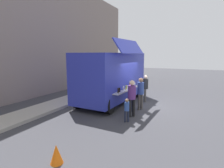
{
  "coord_description": "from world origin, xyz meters",
  "views": [
    {
      "loc": [
        -10.17,
        -3.04,
        2.98
      ],
      "look_at": [
        -0.9,
        1.41,
        1.3
      ],
      "focal_mm": 29.01,
      "sensor_mm": 36.0,
      "label": 1
    }
  ],
  "objects_px": {
    "customer_mid_with_backpack": "(131,94)",
    "food_truck_main": "(112,76)",
    "customer_extra_browsing": "(145,86)",
    "customer_rear_waiting": "(132,95)",
    "child_near_queue": "(127,108)",
    "trash_bin": "(110,83)",
    "customer_front_ordering": "(141,91)",
    "traffic_cone_orange": "(56,154)"
  },
  "relations": [
    {
      "from": "trash_bin",
      "to": "customer_rear_waiting",
      "type": "distance_m",
      "value": 7.77
    },
    {
      "from": "customer_rear_waiting",
      "to": "child_near_queue",
      "type": "relative_size",
      "value": 1.66
    },
    {
      "from": "customer_mid_with_backpack",
      "to": "customer_rear_waiting",
      "type": "bearing_deg",
      "value": 160.8
    },
    {
      "from": "traffic_cone_orange",
      "to": "customer_front_ordering",
      "type": "relative_size",
      "value": 0.32
    },
    {
      "from": "customer_front_ordering",
      "to": "customer_rear_waiting",
      "type": "relative_size",
      "value": 0.98
    },
    {
      "from": "food_truck_main",
      "to": "customer_extra_browsing",
      "type": "bearing_deg",
      "value": -59.63
    },
    {
      "from": "food_truck_main",
      "to": "customer_mid_with_backpack",
      "type": "xyz_separation_m",
      "value": [
        -1.45,
        -1.79,
        -0.69
      ]
    },
    {
      "from": "traffic_cone_orange",
      "to": "child_near_queue",
      "type": "bearing_deg",
      "value": -9.4
    },
    {
      "from": "food_truck_main",
      "to": "customer_front_ordering",
      "type": "height_order",
      "value": "food_truck_main"
    },
    {
      "from": "traffic_cone_orange",
      "to": "customer_rear_waiting",
      "type": "height_order",
      "value": "customer_rear_waiting"
    },
    {
      "from": "customer_mid_with_backpack",
      "to": "child_near_queue",
      "type": "xyz_separation_m",
      "value": [
        -1.4,
        -0.3,
        -0.34
      ]
    },
    {
      "from": "customer_mid_with_backpack",
      "to": "child_near_queue",
      "type": "distance_m",
      "value": 1.47
    },
    {
      "from": "customer_front_ordering",
      "to": "customer_extra_browsing",
      "type": "xyz_separation_m",
      "value": [
        1.73,
        0.21,
        -0.03
      ]
    },
    {
      "from": "traffic_cone_orange",
      "to": "customer_extra_browsing",
      "type": "bearing_deg",
      "value": -3.03
    },
    {
      "from": "customer_mid_with_backpack",
      "to": "food_truck_main",
      "type": "bearing_deg",
      "value": 9.46
    },
    {
      "from": "traffic_cone_orange",
      "to": "food_truck_main",
      "type": "bearing_deg",
      "value": 12.5
    },
    {
      "from": "customer_front_ordering",
      "to": "customer_extra_browsing",
      "type": "relative_size",
      "value": 1.03
    },
    {
      "from": "customer_front_ordering",
      "to": "child_near_queue",
      "type": "height_order",
      "value": "customer_front_ordering"
    },
    {
      "from": "customer_extra_browsing",
      "to": "customer_mid_with_backpack",
      "type": "bearing_deg",
      "value": 71.33
    },
    {
      "from": "customer_front_ordering",
      "to": "customer_mid_with_backpack",
      "type": "relative_size",
      "value": 1.09
    },
    {
      "from": "traffic_cone_orange",
      "to": "customer_front_ordering",
      "type": "distance_m",
      "value": 5.93
    },
    {
      "from": "traffic_cone_orange",
      "to": "customer_rear_waiting",
      "type": "distance_m",
      "value": 4.63
    },
    {
      "from": "trash_bin",
      "to": "customer_mid_with_backpack",
      "type": "bearing_deg",
      "value": -144.6
    },
    {
      "from": "trash_bin",
      "to": "customer_mid_with_backpack",
      "type": "distance_m",
      "value": 7.11
    },
    {
      "from": "customer_rear_waiting",
      "to": "child_near_queue",
      "type": "distance_m",
      "value": 0.89
    },
    {
      "from": "customer_front_ordering",
      "to": "customer_mid_with_backpack",
      "type": "bearing_deg",
      "value": 88.68
    },
    {
      "from": "food_truck_main",
      "to": "child_near_queue",
      "type": "distance_m",
      "value": 3.67
    },
    {
      "from": "food_truck_main",
      "to": "customer_rear_waiting",
      "type": "bearing_deg",
      "value": -132.82
    },
    {
      "from": "customer_front_ordering",
      "to": "customer_rear_waiting",
      "type": "xyz_separation_m",
      "value": [
        -1.32,
        0.03,
        0.02
      ]
    },
    {
      "from": "traffic_cone_orange",
      "to": "customer_rear_waiting",
      "type": "xyz_separation_m",
      "value": [
        4.53,
        -0.58,
        0.79
      ]
    },
    {
      "from": "customer_mid_with_backpack",
      "to": "customer_extra_browsing",
      "type": "height_order",
      "value": "customer_extra_browsing"
    },
    {
      "from": "trash_bin",
      "to": "customer_extra_browsing",
      "type": "relative_size",
      "value": 0.51
    },
    {
      "from": "customer_rear_waiting",
      "to": "traffic_cone_orange",
      "type": "bearing_deg",
      "value": 115.85
    },
    {
      "from": "customer_front_ordering",
      "to": "child_near_queue",
      "type": "distance_m",
      "value": 2.14
    },
    {
      "from": "trash_bin",
      "to": "food_truck_main",
      "type": "bearing_deg",
      "value": -151.83
    },
    {
      "from": "food_truck_main",
      "to": "trash_bin",
      "type": "xyz_separation_m",
      "value": [
        4.33,
        2.32,
        -1.23
      ]
    },
    {
      "from": "food_truck_main",
      "to": "customer_mid_with_backpack",
      "type": "height_order",
      "value": "food_truck_main"
    },
    {
      "from": "food_truck_main",
      "to": "customer_extra_browsing",
      "type": "height_order",
      "value": "food_truck_main"
    },
    {
      "from": "food_truck_main",
      "to": "traffic_cone_orange",
      "type": "relative_size",
      "value": 10.3
    },
    {
      "from": "food_truck_main",
      "to": "child_near_queue",
      "type": "bearing_deg",
      "value": -141.27
    },
    {
      "from": "traffic_cone_orange",
      "to": "customer_mid_with_backpack",
      "type": "relative_size",
      "value": 0.35
    },
    {
      "from": "traffic_cone_orange",
      "to": "trash_bin",
      "type": "height_order",
      "value": "trash_bin"
    }
  ]
}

